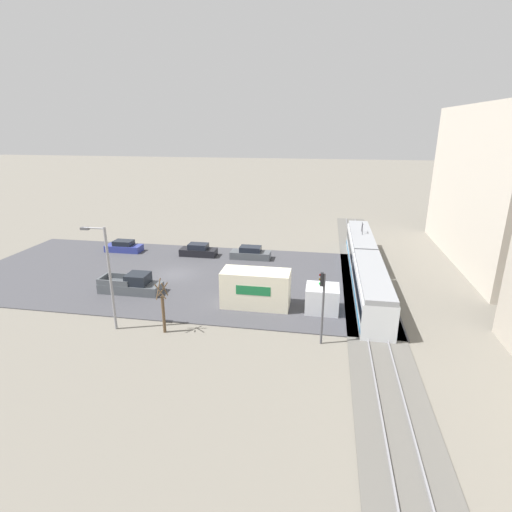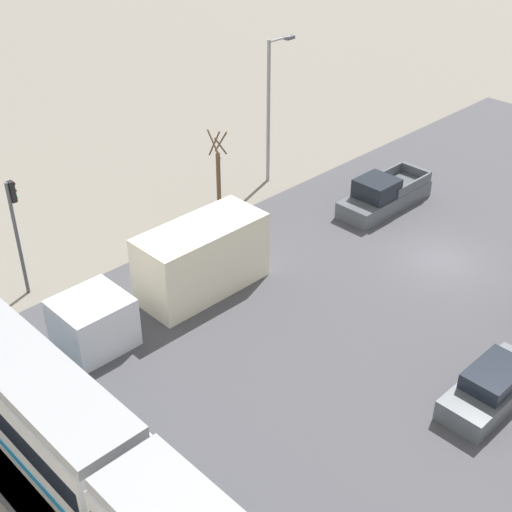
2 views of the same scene
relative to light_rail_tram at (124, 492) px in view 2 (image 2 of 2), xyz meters
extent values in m
plane|color=slate|center=(1.93, -19.84, -1.68)|extent=(320.00, 320.00, 0.00)
cube|color=#424247|center=(1.93, -19.84, -1.64)|extent=(20.78, 44.37, 0.08)
cube|color=#5B5954|center=(1.93, 0.00, -1.64)|extent=(61.40, 4.40, 0.08)
cube|color=gray|center=(1.93, -0.72, -1.53)|extent=(60.17, 0.10, 0.14)
cube|color=gray|center=(1.93, 0.72, -1.53)|extent=(60.17, 0.10, 0.14)
cube|color=silver|center=(6.47, 0.00, -0.16)|extent=(12.60, 2.60, 2.88)
cube|color=black|center=(6.47, 0.00, 0.19)|extent=(12.22, 2.63, 0.96)
cube|color=#1970AD|center=(6.47, 0.00, -1.05)|extent=(12.47, 2.64, 0.27)
cube|color=gray|center=(6.47, 0.00, 1.49)|extent=(12.60, 2.39, 0.41)
cube|color=silver|center=(8.12, -4.20, -0.49)|extent=(2.57, 2.79, 2.22)
cube|color=beige|center=(8.12, -9.96, 0.03)|extent=(2.57, 5.93, 3.26)
cube|color=#196B38|center=(9.42, -9.96, 0.36)|extent=(0.02, 2.97, 0.81)
cube|color=#4C5156|center=(7.20, -22.25, -1.14)|extent=(2.09, 5.89, 0.92)
cube|color=black|center=(7.20, -21.43, -0.19)|extent=(1.92, 2.00, 0.99)
cube|color=#4C5156|center=(8.16, -23.49, -0.41)|extent=(0.13, 2.94, 0.53)
cube|color=#4C5156|center=(6.24, -23.49, -0.41)|extent=(0.13, 2.94, 0.53)
cube|color=#4C5156|center=(7.20, -25.08, -0.41)|extent=(1.92, 0.24, 0.53)
cube|color=red|center=(8.02, -25.16, -0.87)|extent=(0.14, 0.04, 0.18)
cube|color=#4C5156|center=(-4.77, -12.87, -1.17)|extent=(1.82, 4.76, 0.86)
cube|color=black|center=(-4.77, -12.87, -0.43)|extent=(1.57, 2.47, 0.63)
cylinder|color=#47474C|center=(13.54, -4.14, 1.09)|extent=(0.16, 0.16, 5.53)
cube|color=black|center=(13.54, -4.32, 3.37)|extent=(0.28, 0.22, 0.95)
sphere|color=#390606|center=(13.54, -4.44, 3.69)|extent=(0.18, 0.18, 0.18)
sphere|color=#3C2C06|center=(13.54, -4.44, 3.37)|extent=(0.18, 0.18, 0.18)
sphere|color=green|center=(13.54, -4.44, 3.05)|extent=(0.18, 0.18, 0.18)
cylinder|color=brown|center=(13.92, -16.11, -0.16)|extent=(0.24, 0.24, 3.03)
cylinder|color=brown|center=(14.17, -16.11, 1.83)|extent=(0.09, 0.86, 1.17)
cylinder|color=brown|center=(13.92, -15.86, 1.94)|extent=(1.03, 0.09, 1.42)
cylinder|color=brown|center=(13.67, -16.11, 1.83)|extent=(0.09, 0.86, 1.17)
cylinder|color=brown|center=(13.92, -16.36, 1.94)|extent=(1.03, 0.09, 1.42)
cylinder|color=gray|center=(14.07, -20.09, 2.45)|extent=(0.20, 0.20, 8.26)
cylinder|color=gray|center=(14.07, -20.89, 6.47)|extent=(0.12, 1.60, 0.12)
cube|color=#515156|center=(14.07, -21.64, 6.41)|extent=(0.36, 0.60, 0.18)
camera|label=1|loc=(39.86, -4.37, 13.60)|focal=28.00mm
camera|label=2|loc=(-12.69, 6.97, 16.98)|focal=50.00mm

